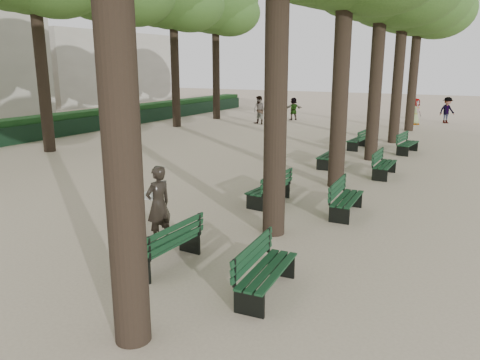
% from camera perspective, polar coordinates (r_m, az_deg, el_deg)
% --- Properties ---
extents(ground, '(120.00, 120.00, 0.00)m').
position_cam_1_polar(ground, '(9.59, -11.87, -10.43)').
color(ground, '#BCA88E').
rests_on(ground, ground).
extents(tree_far_5, '(6.00, 6.00, 10.45)m').
position_cam_1_polar(tree_far_5, '(34.78, -3.03, 20.93)').
color(tree_far_5, '#33261C').
rests_on(tree_far_5, ground).
extents(bench_left_0, '(0.64, 1.82, 0.92)m').
position_cam_1_polar(bench_left_0, '(9.49, -9.01, -8.77)').
color(bench_left_0, black).
rests_on(bench_left_0, ground).
extents(bench_left_1, '(0.73, 1.84, 0.92)m').
position_cam_1_polar(bench_left_1, '(13.48, 3.53, -1.72)').
color(bench_left_1, black).
rests_on(bench_left_1, ground).
extents(bench_left_2, '(0.61, 1.81, 0.92)m').
position_cam_1_polar(bench_left_2, '(18.66, 10.81, 2.46)').
color(bench_left_2, black).
rests_on(bench_left_2, ground).
extents(bench_left_3, '(0.69, 1.83, 0.92)m').
position_cam_1_polar(bench_left_3, '(22.86, 14.16, 4.38)').
color(bench_left_3, black).
rests_on(bench_left_3, ground).
extents(bench_right_0, '(0.70, 1.84, 0.92)m').
position_cam_1_polar(bench_right_0, '(8.30, 3.28, -12.05)').
color(bench_right_0, black).
rests_on(bench_right_0, ground).
extents(bench_right_1, '(0.65, 1.82, 0.92)m').
position_cam_1_polar(bench_right_1, '(12.76, 12.85, -2.97)').
color(bench_right_1, black).
rests_on(bench_right_1, ground).
extents(bench_right_2, '(0.57, 1.80, 0.92)m').
position_cam_1_polar(bench_right_2, '(17.44, 17.20, 1.28)').
color(bench_right_2, black).
rests_on(bench_right_2, ground).
extents(bench_right_3, '(0.77, 1.85, 0.92)m').
position_cam_1_polar(bench_right_3, '(22.34, 19.74, 3.76)').
color(bench_right_3, black).
rests_on(bench_right_3, ground).
extents(man_with_map, '(0.70, 0.77, 1.77)m').
position_cam_1_polar(man_with_map, '(10.53, -9.92, -2.96)').
color(man_with_map, black).
rests_on(man_with_map, ground).
extents(pedestrian_d, '(0.78, 0.88, 1.72)m').
position_cam_1_polar(pedestrian_d, '(33.27, 20.62, 7.81)').
color(pedestrian_d, '#262628').
rests_on(pedestrian_d, ground).
extents(pedestrian_a, '(0.98, 0.62, 1.87)m').
position_cam_1_polar(pedestrian_a, '(31.38, 2.37, 8.50)').
color(pedestrian_a, '#262628').
rests_on(pedestrian_a, ground).
extents(pedestrian_b, '(1.06, 1.04, 1.76)m').
position_cam_1_polar(pedestrian_b, '(34.85, 23.93, 7.78)').
color(pedestrian_b, '#262628').
rests_on(pedestrian_b, ground).
extents(pedestrian_e, '(1.20, 1.35, 1.61)m').
position_cam_1_polar(pedestrian_e, '(34.03, 6.53, 8.63)').
color(pedestrian_e, '#262628').
rests_on(pedestrian_e, ground).
extents(fence, '(0.08, 42.00, 0.90)m').
position_cam_1_polar(fence, '(27.42, -21.52, 5.74)').
color(fence, black).
rests_on(fence, ground).
extents(hedge, '(1.20, 42.00, 1.20)m').
position_cam_1_polar(hedge, '(27.94, -22.49, 6.10)').
color(hedge, '#153E18').
rests_on(hedge, ground).
extents(building_far, '(12.00, 16.00, 7.00)m').
position_cam_1_polar(building_far, '(53.30, -19.05, 12.78)').
color(building_far, '#B7B2A3').
rests_on(building_far, ground).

